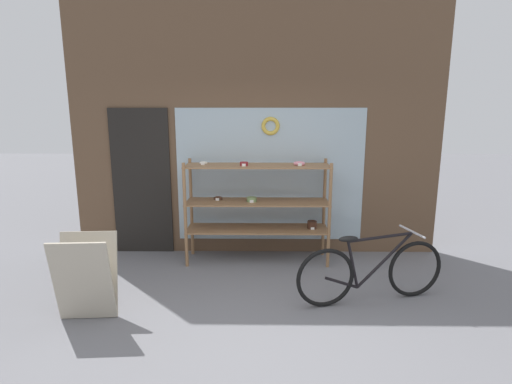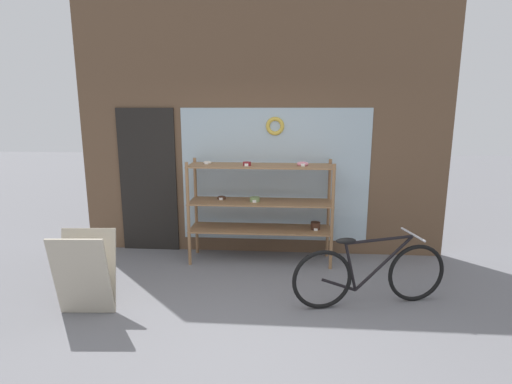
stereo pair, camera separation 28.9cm
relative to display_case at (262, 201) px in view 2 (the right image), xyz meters
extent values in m
plane|color=slate|center=(-0.04, -1.91, -0.86)|extent=(30.00, 30.00, 0.00)
cube|color=brown|center=(-0.04, 0.39, 1.08)|extent=(5.23, 0.08, 3.87)
cube|color=#A3B7C1|center=(0.16, 0.34, 0.29)|extent=(2.67, 0.02, 1.90)
cube|color=black|center=(-1.69, 0.34, 0.19)|extent=(0.84, 0.03, 2.10)
torus|color=gold|center=(0.16, 0.33, 0.99)|extent=(0.26, 0.06, 0.26)
cylinder|color=#8E6642|center=(-0.96, -0.23, -0.15)|extent=(0.04, 0.04, 1.41)
cylinder|color=#8E6642|center=(0.93, -0.23, -0.15)|extent=(0.04, 0.04, 1.41)
cylinder|color=#8E6642|center=(-0.96, 0.23, -0.15)|extent=(0.04, 0.04, 1.41)
cylinder|color=#8E6642|center=(0.93, 0.23, -0.15)|extent=(0.04, 0.04, 1.41)
cube|color=#8E6642|center=(-0.02, 0.00, -0.40)|extent=(1.94, 0.51, 0.02)
cube|color=#8E6642|center=(-0.02, 0.00, -0.02)|extent=(1.94, 0.51, 0.02)
cube|color=#8E6642|center=(-0.02, 0.00, 0.48)|extent=(1.94, 0.51, 0.02)
cylinder|color=#422619|center=(0.74, 0.01, -0.34)|extent=(0.13, 0.13, 0.10)
cube|color=white|center=(0.74, -0.07, -0.37)|extent=(0.05, 0.00, 0.04)
torus|color=beige|center=(-0.75, 0.09, 0.51)|extent=(0.11, 0.11, 0.03)
cube|color=white|center=(-0.75, 0.02, 0.51)|extent=(0.05, 0.00, 0.04)
cylinder|color=maroon|center=(-0.19, -0.07, 0.52)|extent=(0.11, 0.11, 0.05)
cube|color=white|center=(-0.19, -0.13, 0.51)|extent=(0.05, 0.00, 0.04)
torus|color=#4C2D1E|center=(-0.57, 0.10, 0.01)|extent=(0.13, 0.13, 0.04)
cube|color=white|center=(-0.57, 0.03, 0.01)|extent=(0.05, 0.00, 0.04)
torus|color=pink|center=(0.54, 0.00, 0.51)|extent=(0.15, 0.15, 0.05)
cube|color=white|center=(0.54, -0.08, 0.51)|extent=(0.05, 0.00, 0.04)
cylinder|color=#7A995B|center=(-0.09, -0.01, 0.02)|extent=(0.13, 0.13, 0.06)
cube|color=white|center=(-0.09, -0.08, 0.01)|extent=(0.05, 0.00, 0.04)
torus|color=black|center=(0.72, -1.32, -0.53)|extent=(0.65, 0.20, 0.66)
torus|color=black|center=(1.77, -1.07, -0.53)|extent=(0.65, 0.20, 0.66)
cylinder|color=black|center=(1.39, -1.16, -0.39)|extent=(0.63, 0.18, 0.60)
cylinder|color=black|center=(1.32, -1.18, -0.12)|extent=(0.74, 0.21, 0.07)
cylinder|color=black|center=(1.02, -1.25, -0.41)|extent=(0.17, 0.07, 0.54)
cylinder|color=black|center=(0.91, -1.28, -0.60)|extent=(0.38, 0.12, 0.18)
ellipsoid|color=black|center=(0.96, -1.27, -0.11)|extent=(0.23, 0.14, 0.06)
cylinder|color=#B2B2B7|center=(1.69, -1.09, -0.08)|extent=(0.13, 0.45, 0.02)
cube|color=#B2A893|center=(-1.71, -1.69, -0.42)|extent=(0.58, 0.24, 0.86)
cube|color=#B2A893|center=(-1.72, -1.51, -0.42)|extent=(0.58, 0.24, 0.86)
camera|label=1|loc=(0.03, -5.29, 1.25)|focal=28.00mm
camera|label=2|loc=(0.32, -5.28, 1.25)|focal=28.00mm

